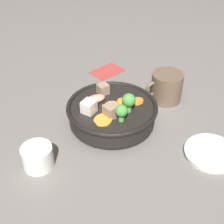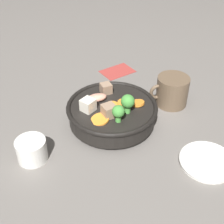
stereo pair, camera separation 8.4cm
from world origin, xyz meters
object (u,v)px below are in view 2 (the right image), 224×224
object	(u,v)px
stirfry_bowl	(112,111)
tea_cup	(32,150)
dark_mug	(172,91)
side_saucer	(207,161)

from	to	relation	value
stirfry_bowl	tea_cup	bearing A→B (deg)	21.19
dark_mug	stirfry_bowl	bearing A→B (deg)	14.22
stirfry_bowl	tea_cup	world-z (taller)	stirfry_bowl
tea_cup	dark_mug	distance (m)	0.43
stirfry_bowl	side_saucer	size ratio (longest dim) A/B	1.83
side_saucer	dark_mug	xyz separation A→B (m)	(-0.01, -0.25, 0.04)
dark_mug	tea_cup	bearing A→B (deg)	17.98
stirfry_bowl	dark_mug	xyz separation A→B (m)	(-0.19, -0.05, 0.00)
tea_cup	stirfry_bowl	bearing A→B (deg)	-158.81
stirfry_bowl	tea_cup	distance (m)	0.23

